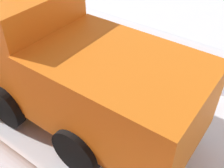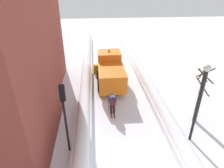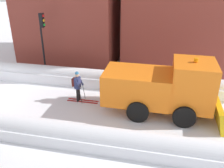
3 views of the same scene
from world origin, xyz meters
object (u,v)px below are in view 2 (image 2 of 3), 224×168
at_px(street_lamp, 200,96).
at_px(bare_tree_near, 200,95).
at_px(skier, 113,102).
at_px(traffic_light_pole, 64,107).
at_px(plow_truck, 110,71).

distance_m(street_lamp, bare_tree_near, 2.37).
xyz_separation_m(street_lamp, bare_tree_near, (1.16, 1.77, -1.06)).
height_order(skier, traffic_light_pole, traffic_light_pole).
xyz_separation_m(plow_truck, skier, (-0.24, -4.67, -0.48)).
relative_size(plow_truck, street_lamp, 1.16).
relative_size(skier, street_lamp, 0.35).
height_order(street_lamp, bare_tree_near, street_lamp).
relative_size(traffic_light_pole, street_lamp, 0.84).
bearing_deg(bare_tree_near, plow_truck, 132.42).
distance_m(skier, traffic_light_pole, 4.84).
distance_m(traffic_light_pole, bare_tree_near, 8.96).
relative_size(street_lamp, bare_tree_near, 1.23).
xyz_separation_m(skier, traffic_light_pole, (-2.91, -3.29, 2.04)).
height_order(plow_truck, bare_tree_near, bare_tree_near).
distance_m(plow_truck, traffic_light_pole, 8.70).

